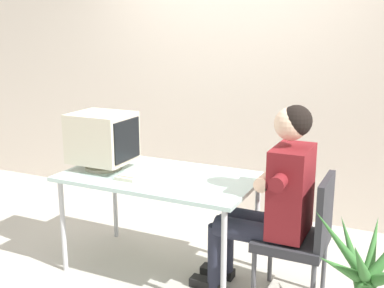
% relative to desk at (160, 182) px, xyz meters
% --- Properties ---
extents(ground_plane, '(12.00, 12.00, 0.00)m').
position_rel_desk_xyz_m(ground_plane, '(0.00, 0.00, -0.67)').
color(ground_plane, '#B2ADA3').
extents(wall_back, '(8.00, 0.10, 3.00)m').
position_rel_desk_xyz_m(wall_back, '(0.30, 1.40, 0.83)').
color(wall_back, beige).
rests_on(wall_back, ground_plane).
extents(desk, '(1.36, 0.77, 0.72)m').
position_rel_desk_xyz_m(desk, '(0.00, 0.00, 0.00)').
color(desk, '#B7B7BC').
rests_on(desk, ground_plane).
extents(crt_monitor, '(0.43, 0.36, 0.41)m').
position_rel_desk_xyz_m(crt_monitor, '(-0.45, -0.04, 0.28)').
color(crt_monitor, beige).
rests_on(crt_monitor, desk).
extents(keyboard, '(0.15, 0.48, 0.03)m').
position_rel_desk_xyz_m(keyboard, '(-0.15, -0.00, 0.07)').
color(keyboard, beige).
rests_on(keyboard, desk).
extents(office_chair, '(0.43, 0.43, 0.86)m').
position_rel_desk_xyz_m(office_chair, '(1.02, -0.01, -0.19)').
color(office_chair, '#4C4C51').
rests_on(office_chair, ground_plane).
extents(person_seated, '(0.75, 0.57, 1.28)m').
position_rel_desk_xyz_m(person_seated, '(0.82, -0.01, 0.02)').
color(person_seated, maroon).
rests_on(person_seated, ground_plane).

